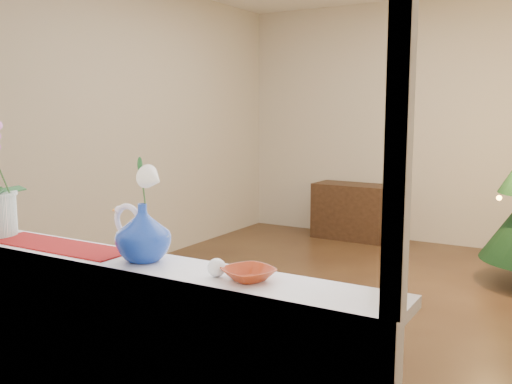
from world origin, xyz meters
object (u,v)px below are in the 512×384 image
(blue_vase, at_px, (143,228))
(amber_dish, at_px, (248,275))
(swan, at_px, (138,234))
(side_table, at_px, (351,211))
(paperweight, at_px, (217,268))

(blue_vase, bearing_deg, amber_dish, -1.21)
(swan, height_order, amber_dish, swan)
(swan, distance_m, amber_dish, 0.50)
(swan, relative_size, amber_dish, 1.65)
(swan, xyz_separation_m, amber_dish, (0.49, -0.01, -0.08))
(side_table, bearing_deg, amber_dish, -71.97)
(blue_vase, xyz_separation_m, paperweight, (0.36, -0.03, -0.09))
(blue_vase, height_order, amber_dish, blue_vase)
(side_table, bearing_deg, paperweight, -73.35)
(blue_vase, distance_m, side_table, 4.77)
(swan, bearing_deg, blue_vase, 8.99)
(swan, xyz_separation_m, paperweight, (0.38, -0.03, -0.07))
(swan, relative_size, side_table, 0.28)
(blue_vase, distance_m, paperweight, 0.37)
(amber_dish, relative_size, side_table, 0.17)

